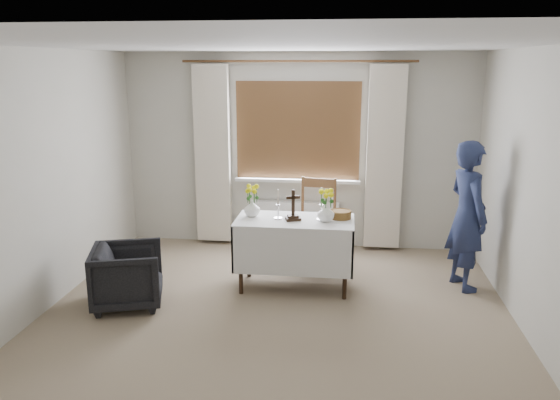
{
  "coord_description": "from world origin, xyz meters",
  "views": [
    {
      "loc": [
        0.63,
        -4.44,
        2.36
      ],
      "look_at": [
        -0.03,
        0.84,
        1.02
      ],
      "focal_mm": 35.0,
      "sensor_mm": 36.0,
      "label": 1
    }
  ],
  "objects_px": {
    "wooden_chair": "(315,222)",
    "wooden_cross": "(293,205)",
    "flower_vase_right": "(326,213)",
    "armchair": "(128,276)",
    "person": "(467,216)",
    "altar_table": "(295,254)",
    "flower_vase_left": "(252,208)"
  },
  "relations": [
    {
      "from": "armchair",
      "to": "flower_vase_left",
      "type": "xyz_separation_m",
      "value": [
        1.13,
        0.72,
        0.55
      ]
    },
    {
      "from": "wooden_cross",
      "to": "flower_vase_left",
      "type": "bearing_deg",
      "value": 148.05
    },
    {
      "from": "armchair",
      "to": "wooden_cross",
      "type": "distance_m",
      "value": 1.81
    },
    {
      "from": "altar_table",
      "to": "wooden_chair",
      "type": "bearing_deg",
      "value": 78.22
    },
    {
      "from": "flower_vase_right",
      "to": "altar_table",
      "type": "bearing_deg",
      "value": 174.97
    },
    {
      "from": "person",
      "to": "altar_table",
      "type": "bearing_deg",
      "value": 78.71
    },
    {
      "from": "person",
      "to": "flower_vase_right",
      "type": "relative_size",
      "value": 8.65
    },
    {
      "from": "flower_vase_left",
      "to": "armchair",
      "type": "bearing_deg",
      "value": -147.77
    },
    {
      "from": "altar_table",
      "to": "person",
      "type": "distance_m",
      "value": 1.86
    },
    {
      "from": "wooden_chair",
      "to": "armchair",
      "type": "bearing_deg",
      "value": -131.89
    },
    {
      "from": "wooden_cross",
      "to": "altar_table",
      "type": "bearing_deg",
      "value": 44.63
    },
    {
      "from": "altar_table",
      "to": "wooden_cross",
      "type": "relative_size",
      "value": 3.78
    },
    {
      "from": "armchair",
      "to": "flower_vase_left",
      "type": "bearing_deg",
      "value": -74.86
    },
    {
      "from": "person",
      "to": "flower_vase_left",
      "type": "height_order",
      "value": "person"
    },
    {
      "from": "person",
      "to": "wooden_cross",
      "type": "bearing_deg",
      "value": 79.63
    },
    {
      "from": "wooden_chair",
      "to": "wooden_cross",
      "type": "bearing_deg",
      "value": -93.28
    },
    {
      "from": "wooden_cross",
      "to": "flower_vase_right",
      "type": "xyz_separation_m",
      "value": [
        0.34,
        0.0,
        -0.07
      ]
    },
    {
      "from": "wooden_chair",
      "to": "wooden_cross",
      "type": "relative_size",
      "value": 3.09
    },
    {
      "from": "wooden_chair",
      "to": "person",
      "type": "xyz_separation_m",
      "value": [
        1.64,
        -0.54,
        0.29
      ]
    },
    {
      "from": "wooden_cross",
      "to": "flower_vase_right",
      "type": "distance_m",
      "value": 0.35
    },
    {
      "from": "wooden_chair",
      "to": "flower_vase_right",
      "type": "height_order",
      "value": "wooden_chair"
    },
    {
      "from": "altar_table",
      "to": "armchair",
      "type": "height_order",
      "value": "altar_table"
    },
    {
      "from": "altar_table",
      "to": "flower_vase_right",
      "type": "distance_m",
      "value": 0.57
    },
    {
      "from": "wooden_cross",
      "to": "person",
      "type": "bearing_deg",
      "value": -10.46
    },
    {
      "from": "armchair",
      "to": "flower_vase_right",
      "type": "height_order",
      "value": "flower_vase_right"
    },
    {
      "from": "person",
      "to": "flower_vase_right",
      "type": "xyz_separation_m",
      "value": [
        -1.48,
        -0.27,
        0.06
      ]
    },
    {
      "from": "armchair",
      "to": "flower_vase_right",
      "type": "relative_size",
      "value": 3.65
    },
    {
      "from": "armchair",
      "to": "person",
      "type": "bearing_deg",
      "value": -92.49
    },
    {
      "from": "altar_table",
      "to": "flower_vase_left",
      "type": "relative_size",
      "value": 6.96
    },
    {
      "from": "flower_vase_right",
      "to": "armchair",
      "type": "bearing_deg",
      "value": -162.28
    },
    {
      "from": "flower_vase_right",
      "to": "wooden_cross",
      "type": "bearing_deg",
      "value": -179.43
    },
    {
      "from": "altar_table",
      "to": "wooden_cross",
      "type": "xyz_separation_m",
      "value": [
        -0.02,
        -0.03,
        0.55
      ]
    }
  ]
}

